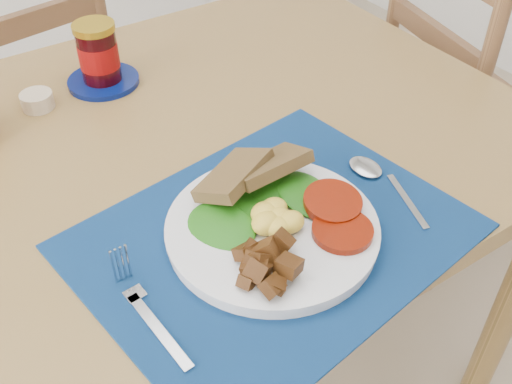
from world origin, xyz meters
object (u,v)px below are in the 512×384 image
(chair_far, at_px, (16,67))
(breakfast_plate, at_px, (271,228))
(chair_end, at_px, (462,79))
(jam_on_saucer, at_px, (99,58))

(chair_far, distance_m, breakfast_plate, 0.99)
(chair_end, distance_m, breakfast_plate, 0.93)
(chair_far, distance_m, chair_end, 1.13)
(chair_far, xyz_separation_m, breakfast_plate, (0.10, -0.97, 0.18))
(chair_end, height_order, breakfast_plate, chair_end)
(chair_end, bearing_deg, chair_far, 67.94)
(chair_end, bearing_deg, jam_on_saucer, 90.13)
(chair_end, distance_m, jam_on_saucer, 0.91)
(chair_end, bearing_deg, breakfast_plate, 124.27)
(chair_far, xyz_separation_m, chair_end, (0.93, -0.63, -0.03))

